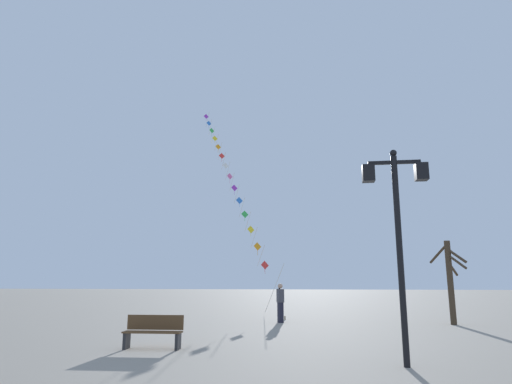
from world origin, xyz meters
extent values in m
plane|color=gray|center=(0.00, 20.00, 0.00)|extent=(160.00, 160.00, 0.00)
cylinder|color=black|center=(2.22, 7.72, 2.35)|extent=(0.14, 0.14, 4.71)
sphere|color=black|center=(2.22, 7.72, 4.79)|extent=(0.16, 0.16, 0.16)
cube|color=black|center=(2.22, 7.72, 4.56)|extent=(1.20, 0.08, 0.08)
cube|color=black|center=(1.62, 7.72, 4.31)|extent=(0.28, 0.28, 0.40)
cube|color=beige|center=(1.62, 7.72, 4.31)|extent=(0.19, 0.19, 0.30)
cube|color=black|center=(2.83, 7.72, 4.31)|extent=(0.28, 0.28, 0.40)
cube|color=beige|center=(2.83, 7.72, 4.31)|extent=(0.19, 0.19, 0.30)
cylinder|color=brown|center=(-1.24, 19.15, 0.09)|extent=(0.06, 0.06, 0.18)
cylinder|color=silver|center=(-1.86, 20.37, 1.43)|extent=(1.27, 2.46, 2.52)
cylinder|color=silver|center=(-2.76, 22.14, 3.24)|extent=(0.58, 1.11, 1.13)
cylinder|color=silver|center=(-3.32, 23.22, 4.35)|extent=(0.58, 1.11, 1.13)
cylinder|color=silver|center=(-3.87, 24.31, 5.46)|extent=(0.58, 1.11, 1.13)
cylinder|color=silver|center=(-4.43, 25.39, 6.58)|extent=(0.58, 1.11, 1.13)
cylinder|color=silver|center=(-4.98, 26.48, 7.69)|extent=(0.58, 1.11, 1.13)
cylinder|color=silver|center=(-5.54, 27.57, 8.81)|extent=(0.58, 1.11, 1.13)
cylinder|color=silver|center=(-6.09, 28.65, 9.92)|extent=(0.58, 1.11, 1.13)
cylinder|color=silver|center=(-6.65, 29.74, 11.03)|extent=(0.58, 1.11, 1.13)
cylinder|color=silver|center=(-7.20, 30.83, 12.15)|extent=(0.58, 1.11, 1.13)
cylinder|color=silver|center=(-7.76, 31.91, 13.26)|extent=(0.58, 1.11, 1.13)
cylinder|color=silver|center=(-8.31, 33.00, 14.37)|extent=(0.58, 1.11, 1.13)
cylinder|color=silver|center=(-8.87, 34.08, 15.49)|extent=(0.58, 1.11, 1.13)
cylinder|color=silver|center=(-9.42, 35.17, 16.60)|extent=(0.58, 1.11, 1.13)
cube|color=red|center=(-2.49, 21.59, 2.68)|extent=(0.40, 0.27, 0.48)
cylinder|color=red|center=(-2.49, 21.59, 2.36)|extent=(0.04, 0.06, 0.28)
cube|color=orange|center=(-3.04, 22.68, 3.79)|extent=(0.42, 0.26, 0.48)
cylinder|color=orange|center=(-3.04, 22.68, 3.45)|extent=(0.04, 0.04, 0.33)
cube|color=yellow|center=(-3.60, 23.77, 4.91)|extent=(0.40, 0.29, 0.48)
cylinder|color=yellow|center=(-3.60, 23.77, 4.60)|extent=(0.03, 0.04, 0.24)
cube|color=green|center=(-4.15, 24.85, 6.02)|extent=(0.45, 0.19, 0.48)
cylinder|color=green|center=(-4.15, 24.85, 5.71)|extent=(0.03, 0.04, 0.26)
cube|color=blue|center=(-4.71, 25.94, 7.14)|extent=(0.44, 0.20, 0.48)
cylinder|color=blue|center=(-4.71, 25.94, 6.83)|extent=(0.03, 0.04, 0.24)
cube|color=purple|center=(-5.26, 27.02, 8.25)|extent=(0.41, 0.26, 0.48)
cylinder|color=purple|center=(-5.26, 27.02, 7.91)|extent=(0.03, 0.03, 0.31)
cube|color=pink|center=(-5.82, 28.11, 9.36)|extent=(0.37, 0.32, 0.48)
cylinder|color=pink|center=(-5.82, 28.11, 9.02)|extent=(0.05, 0.05, 0.33)
cube|color=white|center=(-6.37, 29.20, 10.48)|extent=(0.38, 0.31, 0.48)
cylinder|color=white|center=(-6.37, 29.20, 10.14)|extent=(0.02, 0.02, 0.31)
cube|color=red|center=(-6.93, 30.28, 11.59)|extent=(0.46, 0.16, 0.48)
cylinder|color=red|center=(-6.93, 30.28, 11.26)|extent=(0.02, 0.02, 0.29)
cube|color=orange|center=(-7.48, 31.37, 12.70)|extent=(0.44, 0.22, 0.48)
cylinder|color=orange|center=(-7.48, 31.37, 12.36)|extent=(0.04, 0.06, 0.33)
cube|color=yellow|center=(-8.04, 32.45, 13.82)|extent=(0.42, 0.25, 0.48)
cylinder|color=yellow|center=(-8.04, 32.45, 13.51)|extent=(0.03, 0.04, 0.25)
cube|color=green|center=(-8.59, 33.54, 14.93)|extent=(0.37, 0.32, 0.48)
cylinder|color=green|center=(-8.59, 33.54, 14.57)|extent=(0.03, 0.03, 0.35)
cube|color=blue|center=(-9.15, 34.63, 16.04)|extent=(0.40, 0.27, 0.48)
cylinder|color=blue|center=(-9.15, 34.63, 15.72)|extent=(0.03, 0.03, 0.28)
cube|color=purple|center=(-9.70, 35.71, 17.16)|extent=(0.45, 0.17, 0.48)
cylinder|color=purple|center=(-9.70, 35.71, 16.83)|extent=(0.03, 0.04, 0.30)
cube|color=#1E1E2D|center=(-1.33, 17.68, 0.45)|extent=(0.30, 0.36, 0.90)
cube|color=#3F3F47|center=(-1.33, 17.68, 1.18)|extent=(0.37, 0.44, 0.60)
sphere|color=tan|center=(-1.33, 17.68, 1.60)|extent=(0.22, 0.22, 0.22)
cylinder|color=#3F3F47|center=(-1.42, 17.88, 1.35)|extent=(0.24, 0.39, 0.50)
cylinder|color=#423323|center=(6.05, 17.72, 1.78)|extent=(0.25, 0.25, 3.56)
cylinder|color=#423323|center=(6.35, 18.20, 2.35)|extent=(0.70, 1.06, 0.61)
cylinder|color=#423323|center=(5.79, 18.18, 3.04)|extent=(0.66, 1.03, 0.85)
cylinder|color=#423323|center=(6.30, 17.37, 2.64)|extent=(0.60, 0.81, 0.68)
cylinder|color=#423323|center=(6.32, 17.42, 2.89)|extent=(0.67, 0.73, 0.68)
cube|color=brown|center=(-4.14, 9.39, 0.45)|extent=(1.62, 0.49, 0.04)
cube|color=brown|center=(-4.15, 9.60, 0.69)|extent=(1.60, 0.11, 0.40)
cube|color=#262628|center=(-4.86, 9.36, 0.23)|extent=(0.10, 0.38, 0.45)
cube|color=#262628|center=(-3.42, 9.42, 0.23)|extent=(0.10, 0.38, 0.45)
camera|label=1|loc=(0.37, -2.61, 1.81)|focal=30.80mm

